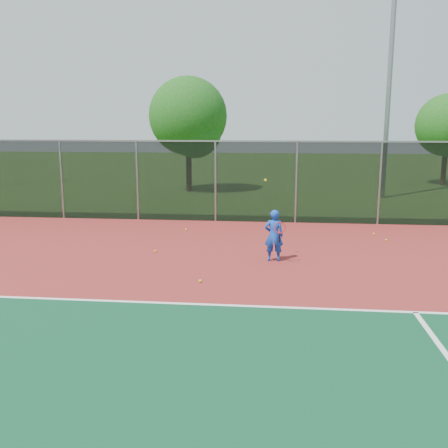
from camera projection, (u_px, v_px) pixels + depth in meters
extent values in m
plane|color=#2B5719|center=(325.00, 388.00, 6.94)|extent=(120.00, 120.00, 0.00)
cube|color=maroon|center=(314.00, 330.00, 8.89)|extent=(30.00, 20.00, 0.02)
cube|color=white|center=(415.00, 312.00, 9.65)|extent=(22.00, 0.10, 0.00)
cube|color=black|center=(296.00, 183.00, 18.35)|extent=(30.00, 0.04, 3.00)
cube|color=gray|center=(297.00, 141.00, 18.06)|extent=(30.00, 0.06, 0.06)
imported|color=blue|center=(274.00, 235.00, 13.24)|extent=(0.52, 0.36, 1.39)
cylinder|color=black|center=(280.00, 238.00, 12.99)|extent=(0.03, 0.15, 0.27)
torus|color=#A51414|center=(280.00, 228.00, 12.83)|extent=(0.30, 0.13, 0.29)
sphere|color=yellow|center=(265.00, 180.00, 13.08)|extent=(0.07, 0.07, 0.07)
sphere|color=yellow|center=(386.00, 240.00, 15.64)|extent=(0.07, 0.07, 0.07)
sphere|color=yellow|center=(374.00, 234.00, 16.52)|extent=(0.07, 0.07, 0.07)
sphere|color=yellow|center=(155.00, 251.00, 14.26)|extent=(0.07, 0.07, 0.07)
sphere|color=yellow|center=(186.00, 230.00, 17.21)|extent=(0.07, 0.07, 0.07)
sphere|color=yellow|center=(200.00, 281.00, 11.52)|extent=(0.07, 0.07, 0.07)
cylinder|color=gray|center=(390.00, 74.00, 23.96)|extent=(0.24, 0.24, 12.01)
cylinder|color=#332212|center=(189.00, 170.00, 27.39)|extent=(0.30, 0.30, 2.37)
sphere|color=#174E15|center=(188.00, 116.00, 26.83)|extent=(4.21, 4.21, 4.21)
sphere|color=#174E15|center=(195.00, 131.00, 26.65)|extent=(2.90, 2.90, 2.90)
cylinder|color=#332212|center=(444.00, 168.00, 30.31)|extent=(0.30, 0.30, 2.09)
sphere|color=#174E15|center=(448.00, 125.00, 29.81)|extent=(3.72, 3.72, 3.72)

